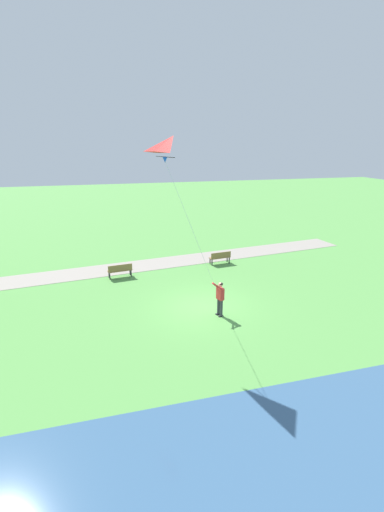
{
  "coord_description": "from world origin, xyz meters",
  "views": [
    {
      "loc": [
        -15.85,
        4.91,
        8.08
      ],
      "look_at": [
        -0.54,
        0.74,
        3.0
      ],
      "focal_mm": 24.83,
      "sensor_mm": 36.0,
      "label": 1
    }
  ],
  "objects": [
    {
      "name": "walkway_path",
      "position": [
        7.33,
        2.0,
        0.01
      ],
      "size": [
        6.21,
        32.06,
        0.02
      ],
      "primitive_type": "cube",
      "rotation": [
        0.0,
        0.0,
        0.12
      ],
      "color": "gray",
      "rests_on": "ground"
    },
    {
      "name": "ground_plane",
      "position": [
        0.0,
        0.0,
        0.0
      ],
      "size": [
        120.0,
        120.0,
        0.0
      ],
      "primitive_type": "plane",
      "color": "#569947"
    },
    {
      "name": "park_bench_far_walkway",
      "position": [
        5.43,
        3.79,
        0.51
      ],
      "size": [
        0.62,
        1.54,
        0.88
      ],
      "color": "olive",
      "rests_on": "ground"
    },
    {
      "name": "person_kite_flyer",
      "position": [
        -1.09,
        -0.51,
        1.05
      ],
      "size": [
        0.51,
        0.63,
        1.83
      ],
      "color": "#232328",
      "rests_on": "ground"
    },
    {
      "name": "park_bench_near_walkway",
      "position": [
        6.27,
        -3.16,
        0.51
      ],
      "size": [
        0.62,
        1.54,
        0.88
      ],
      "color": "olive",
      "rests_on": "ground"
    },
    {
      "name": "flying_kite",
      "position": [
        -1.72,
        1.82,
        7.8
      ],
      "size": [
        1.95,
        2.57,
        6.45
      ],
      "color": "red"
    }
  ]
}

